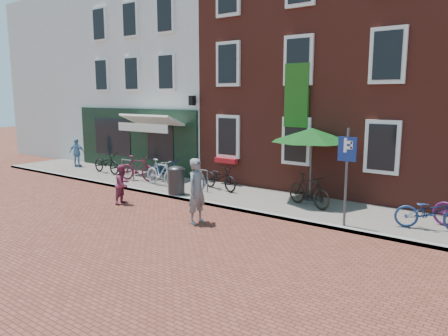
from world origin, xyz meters
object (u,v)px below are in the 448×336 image
Objects in this scene: litter_bin at (176,179)px; parasol at (312,132)px; bicycle_5 at (309,191)px; bicycle_0 at (106,163)px; bicycle_6 at (431,212)px; bicycle_2 at (165,171)px; bicycle_1 at (137,168)px; bicycle_4 at (220,177)px; woman at (197,191)px; boy at (123,184)px; cafe_person at (77,153)px; bicycle_3 at (161,173)px; parking_sign at (347,163)px.

parasol is at bearing 26.49° from litter_bin.
parasol is 2.02m from bicycle_5.
bicycle_6 is (13.67, -0.24, 0.00)m from bicycle_0.
bicycle_6 is at bearing -93.44° from bicycle_2.
bicycle_4 is at bearing -93.44° from bicycle_1.
woman reaches higher than bicycle_5.
boy is at bearing 137.68° from bicycle_5.
parasol is at bearing -84.37° from bicycle_2.
cafe_person is 6.72m from bicycle_3.
litter_bin is 0.78× the size of cafe_person.
parking_sign is at bearing -46.61° from parasol.
bicycle_3 reaches higher than bicycle_2.
litter_bin is 0.40× the size of parasol.
bicycle_5 is at bearing -100.93° from bicycle_1.
bicycle_3 is at bearing 123.15° from bicycle_4.
boy is 0.77× the size of bicycle_1.
bicycle_5 is (4.59, 1.22, -0.04)m from litter_bin.
boy is 0.74× the size of bicycle_6.
litter_bin is 2.32m from bicycle_2.
litter_bin reaches higher than bicycle_4.
bicycle_6 is at bearing -103.05° from bicycle_1.
bicycle_1 is 0.97× the size of bicycle_2.
bicycle_6 is at bearing -61.11° from woman.
bicycle_3 is at bearing 148.29° from cafe_person.
bicycle_2 is at bearing -83.77° from bicycle_0.
boy is at bearing -142.07° from parasol.
woman reaches higher than bicycle_6.
bicycle_0 is at bearing 108.38° from bicycle_5.
cafe_person is at bearing 52.68° from boy.
parking_sign is 8.35m from bicycle_2.
parking_sign is 1.52× the size of bicycle_1.
boy is at bearing -118.75° from bicycle_0.
bicycle_4 is at bearing -87.64° from bicycle_2.
parasol is 1.58× the size of bicycle_3.
woman is at bearing -107.69° from bicycle_0.
boy is (-4.98, -3.88, -1.73)m from parasol.
bicycle_6 is at bearing -75.35° from bicycle_5.
bicycle_5 is at bearing -86.12° from bicycle_0.
parking_sign is at bearing -93.22° from bicycle_4.
bicycle_4 is at bearing 68.07° from bicycle_6.
cafe_person is 0.80× the size of bicycle_1.
boy is at bearing 86.94° from woman.
bicycle_5 is at bearing 68.61° from bicycle_6.
bicycle_0 is at bearing 173.75° from parking_sign.
boy reaches higher than bicycle_4.
parasol reaches higher than bicycle_0.
cafe_person is 0.78× the size of bicycle_6.
bicycle_1 reaches higher than bicycle_4.
bicycle_3 is at bearing -109.39° from bicycle_1.
parasol is 1.97× the size of cafe_person.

